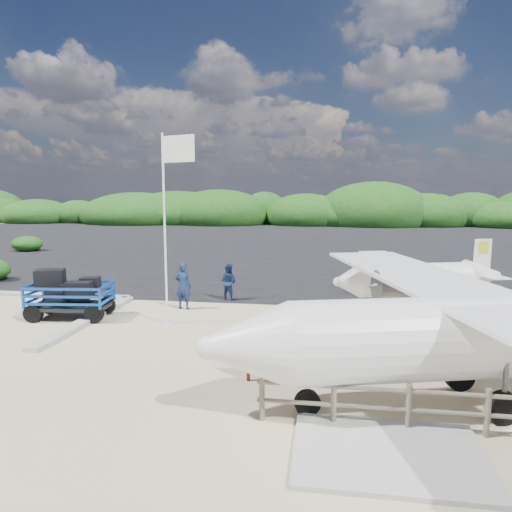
{
  "coord_description": "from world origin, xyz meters",
  "views": [
    {
      "loc": [
        4.24,
        -14.07,
        4.82
      ],
      "look_at": [
        1.34,
        5.12,
        2.1
      ],
      "focal_mm": 32.0,
      "sensor_mm": 36.0,
      "label": 1
    }
  ],
  "objects_px": {
    "baggage_cart": "(72,318)",
    "crew_b": "(228,282)",
    "aircraft_large": "(479,248)",
    "aircraft_small": "(141,240)",
    "signboard": "(276,381)",
    "crew_a": "(183,286)",
    "flagpole": "(167,324)"
  },
  "relations": [
    {
      "from": "aircraft_large",
      "to": "aircraft_small",
      "type": "distance_m",
      "value": 31.9
    },
    {
      "from": "aircraft_large",
      "to": "signboard",
      "type": "bearing_deg",
      "value": 49.71
    },
    {
      "from": "signboard",
      "to": "baggage_cart",
      "type": "bearing_deg",
      "value": 143.59
    },
    {
      "from": "aircraft_small",
      "to": "crew_a",
      "type": "bearing_deg",
      "value": 99.42
    },
    {
      "from": "crew_b",
      "to": "aircraft_small",
      "type": "height_order",
      "value": "crew_b"
    },
    {
      "from": "signboard",
      "to": "crew_a",
      "type": "height_order",
      "value": "crew_a"
    },
    {
      "from": "flagpole",
      "to": "aircraft_small",
      "type": "height_order",
      "value": "flagpole"
    },
    {
      "from": "signboard",
      "to": "crew_a",
      "type": "xyz_separation_m",
      "value": [
        -4.59,
        6.69,
        0.98
      ]
    },
    {
      "from": "baggage_cart",
      "to": "aircraft_large",
      "type": "relative_size",
      "value": 0.2
    },
    {
      "from": "flagpole",
      "to": "crew_b",
      "type": "height_order",
      "value": "flagpole"
    },
    {
      "from": "flagpole",
      "to": "aircraft_large",
      "type": "xyz_separation_m",
      "value": [
        19.05,
        26.19,
        0.0
      ]
    },
    {
      "from": "flagpole",
      "to": "crew_b",
      "type": "xyz_separation_m",
      "value": [
        1.46,
        4.02,
        0.83
      ]
    },
    {
      "from": "flagpole",
      "to": "crew_a",
      "type": "relative_size",
      "value": 3.51
    },
    {
      "from": "baggage_cart",
      "to": "flagpole",
      "type": "relative_size",
      "value": 0.47
    },
    {
      "from": "crew_b",
      "to": "crew_a",
      "type": "bearing_deg",
      "value": 70.71
    },
    {
      "from": "signboard",
      "to": "crew_a",
      "type": "bearing_deg",
      "value": 117.11
    },
    {
      "from": "flagpole",
      "to": "signboard",
      "type": "height_order",
      "value": "flagpole"
    },
    {
      "from": "crew_b",
      "to": "aircraft_small",
      "type": "xyz_separation_m",
      "value": [
        -14.24,
        24.15,
        -0.83
      ]
    },
    {
      "from": "crew_a",
      "to": "aircraft_large",
      "type": "height_order",
      "value": "aircraft_large"
    },
    {
      "from": "signboard",
      "to": "crew_a",
      "type": "relative_size",
      "value": 0.84
    },
    {
      "from": "signboard",
      "to": "crew_b",
      "type": "xyz_separation_m",
      "value": [
        -3.08,
        8.56,
        0.83
      ]
    },
    {
      "from": "aircraft_small",
      "to": "baggage_cart",
      "type": "bearing_deg",
      "value": 90.9
    },
    {
      "from": "signboard",
      "to": "aircraft_small",
      "type": "xyz_separation_m",
      "value": [
        -17.33,
        32.71,
        0.0
      ]
    },
    {
      "from": "signboard",
      "to": "aircraft_small",
      "type": "distance_m",
      "value": 37.02
    },
    {
      "from": "baggage_cart",
      "to": "crew_a",
      "type": "distance_m",
      "value": 4.46
    },
    {
      "from": "crew_a",
      "to": "aircraft_small",
      "type": "distance_m",
      "value": 28.99
    },
    {
      "from": "baggage_cart",
      "to": "crew_b",
      "type": "bearing_deg",
      "value": 29.56
    },
    {
      "from": "signboard",
      "to": "aircraft_large",
      "type": "distance_m",
      "value": 33.98
    },
    {
      "from": "baggage_cart",
      "to": "aircraft_small",
      "type": "height_order",
      "value": "aircraft_small"
    },
    {
      "from": "flagpole",
      "to": "baggage_cart",
      "type": "bearing_deg",
      "value": 177.57
    },
    {
      "from": "baggage_cart",
      "to": "aircraft_large",
      "type": "xyz_separation_m",
      "value": [
        22.97,
        26.02,
        0.0
      ]
    },
    {
      "from": "flagpole",
      "to": "aircraft_small",
      "type": "bearing_deg",
      "value": 114.41
    }
  ]
}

